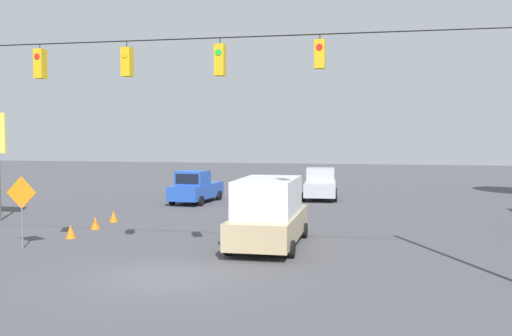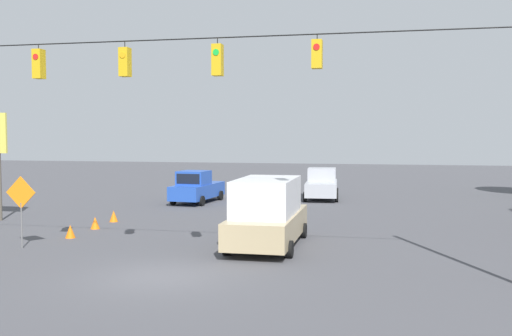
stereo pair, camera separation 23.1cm
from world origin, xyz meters
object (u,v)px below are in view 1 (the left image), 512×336
object	(u,v)px
traffic_cone_nearest	(71,232)
overhead_signal_span	(172,108)
pickup_truck_silver_oncoming_deep	(320,185)
traffic_cone_second	(95,223)
box_truck_tan_crossing_near	(269,213)
work_zone_sign	(22,198)
traffic_cone_third	(113,216)
pickup_truck_blue_withflow_far	(196,188)

from	to	relation	value
traffic_cone_nearest	overhead_signal_span	bearing A→B (deg)	144.91
pickup_truck_silver_oncoming_deep	traffic_cone_second	size ratio (longest dim) A/B	9.06
box_truck_tan_crossing_near	traffic_cone_nearest	distance (m)	8.77
traffic_cone_nearest	work_zone_sign	world-z (taller)	work_zone_sign
traffic_cone_third	pickup_truck_blue_withflow_far	bearing A→B (deg)	-100.65
pickup_truck_silver_oncoming_deep	pickup_truck_blue_withflow_far	bearing A→B (deg)	26.65
traffic_cone_third	pickup_truck_silver_oncoming_deep	bearing A→B (deg)	-126.82
pickup_truck_silver_oncoming_deep	traffic_cone_nearest	xyz separation A→B (m)	(9.19, 17.22, -0.69)
overhead_signal_span	traffic_cone_nearest	bearing A→B (deg)	-35.09
pickup_truck_silver_oncoming_deep	traffic_cone_third	xyz separation A→B (m)	(9.43, 12.59, -0.69)
traffic_cone_nearest	box_truck_tan_crossing_near	bearing A→B (deg)	179.48
traffic_cone_nearest	traffic_cone_second	size ratio (longest dim) A/B	1.00
pickup_truck_silver_oncoming_deep	traffic_cone_nearest	size ratio (longest dim) A/B	9.06
pickup_truck_silver_oncoming_deep	traffic_cone_third	world-z (taller)	pickup_truck_silver_oncoming_deep
traffic_cone_nearest	traffic_cone_second	bearing A→B (deg)	-87.73
overhead_signal_span	pickup_truck_blue_withflow_far	distance (m)	18.85
box_truck_tan_crossing_near	traffic_cone_third	xyz separation A→B (m)	(8.94, -4.70, -1.07)
pickup_truck_silver_oncoming_deep	box_truck_tan_crossing_near	bearing A→B (deg)	88.39
overhead_signal_span	traffic_cone_nearest	xyz separation A→B (m)	(6.24, -4.38, -5.06)
box_truck_tan_crossing_near	traffic_cone_nearest	bearing A→B (deg)	-0.52
overhead_signal_span	traffic_cone_nearest	world-z (taller)	overhead_signal_span
traffic_cone_second	overhead_signal_span	bearing A→B (deg)	133.04
overhead_signal_span	box_truck_tan_crossing_near	distance (m)	6.36
traffic_cone_nearest	traffic_cone_second	xyz separation A→B (m)	(0.10, -2.40, 0.00)
overhead_signal_span	traffic_cone_nearest	size ratio (longest dim) A/B	38.65
overhead_signal_span	work_zone_sign	size ratio (longest dim) A/B	7.76
traffic_cone_third	box_truck_tan_crossing_near	bearing A→B (deg)	152.25
traffic_cone_nearest	traffic_cone_second	distance (m)	2.40
pickup_truck_silver_oncoming_deep	traffic_cone_third	size ratio (longest dim) A/B	9.06
traffic_cone_second	traffic_cone_third	bearing A→B (deg)	-86.38
traffic_cone_nearest	traffic_cone_third	bearing A→B (deg)	-87.08
work_zone_sign	traffic_cone_third	bearing A→B (deg)	-93.51
traffic_cone_third	work_zone_sign	xyz separation A→B (m)	(0.43, 7.07, 1.70)
work_zone_sign	box_truck_tan_crossing_near	bearing A→B (deg)	-165.86
pickup_truck_silver_oncoming_deep	overhead_signal_span	bearing A→B (deg)	82.21
pickup_truck_silver_oncoming_deep	work_zone_sign	bearing A→B (deg)	63.36
overhead_signal_span	pickup_truck_blue_withflow_far	world-z (taller)	overhead_signal_span
traffic_cone_second	work_zone_sign	xyz separation A→B (m)	(0.57, 4.84, 1.70)
traffic_cone_third	traffic_cone_second	bearing A→B (deg)	93.62
traffic_cone_second	pickup_truck_blue_withflow_far	bearing A→B (deg)	-97.79
overhead_signal_span	work_zone_sign	xyz separation A→B (m)	(6.91, -1.94, -3.35)
pickup_truck_silver_oncoming_deep	traffic_cone_third	bearing A→B (deg)	53.18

